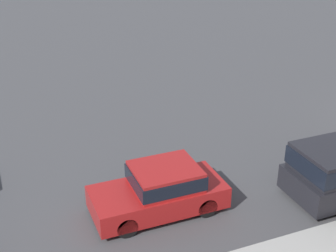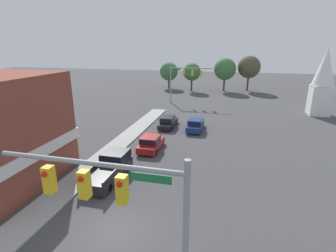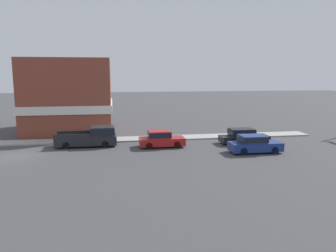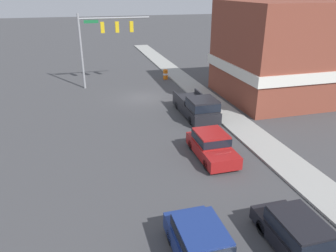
# 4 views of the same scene
# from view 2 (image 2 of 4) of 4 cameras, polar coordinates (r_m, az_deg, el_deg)

# --- Properties ---
(ground_plane) EXTENTS (200.00, 200.00, 0.00)m
(ground_plane) POSITION_cam_2_polar(r_m,az_deg,el_deg) (17.46, -11.35, -21.27)
(ground_plane) COLOR #424244
(sidewalk_curb) EXTENTS (2.40, 60.00, 0.14)m
(sidewalk_curb) POSITION_cam_2_polar(r_m,az_deg,el_deg) (20.20, -26.86, -16.85)
(sidewalk_curb) COLOR #9E9E99
(sidewalk_curb) RESTS_ON ground
(near_signal_assembly) EXTENTS (7.09, 0.49, 7.40)m
(near_signal_assembly) POSITION_cam_2_polar(r_m,az_deg,el_deg) (9.71, -10.30, -16.44)
(near_signal_assembly) COLOR gray
(near_signal_assembly) RESTS_ON ground
(far_signal_assembly) EXTENTS (7.95, 0.49, 7.14)m
(far_signal_assembly) POSITION_cam_2_polar(r_m,az_deg,el_deg) (50.10, 3.64, 10.95)
(far_signal_assembly) COLOR gray
(far_signal_assembly) RESTS_ON ground
(car_lead) EXTENTS (1.92, 4.28, 1.57)m
(car_lead) POSITION_cam_2_polar(r_m,az_deg,el_deg) (27.95, -3.76, -3.65)
(car_lead) COLOR black
(car_lead) RESTS_ON ground
(car_oncoming) EXTENTS (1.84, 4.59, 1.56)m
(car_oncoming) POSITION_cam_2_polar(r_m,az_deg,el_deg) (34.45, 5.98, 0.36)
(car_oncoming) COLOR black
(car_oncoming) RESTS_ON ground
(car_second_ahead) EXTENTS (1.77, 4.88, 1.51)m
(car_second_ahead) POSITION_cam_2_polar(r_m,az_deg,el_deg) (35.65, 0.00, 1.00)
(car_second_ahead) COLOR black
(car_second_ahead) RESTS_ON ground
(pickup_truck_parked) EXTENTS (2.14, 5.75, 1.89)m
(pickup_truck_parked) POSITION_cam_2_polar(r_m,az_deg,el_deg) (22.93, -12.32, -8.60)
(pickup_truck_parked) COLOR black
(pickup_truck_parked) RESTS_ON ground
(church_steeple) EXTENTS (3.27, 3.27, 10.40)m
(church_steeple) POSITION_cam_2_polar(r_m,az_deg,el_deg) (47.65, 30.68, 8.48)
(church_steeple) COLOR white
(church_steeple) RESTS_ON ground
(backdrop_tree_left_far) EXTENTS (4.59, 4.59, 6.57)m
(backdrop_tree_left_far) POSITION_cam_2_polar(r_m,az_deg,el_deg) (67.98, 0.20, 11.79)
(backdrop_tree_left_far) COLOR #4C3823
(backdrop_tree_left_far) RESTS_ON ground
(backdrop_tree_left_mid) EXTENTS (4.20, 4.20, 6.71)m
(backdrop_tree_left_mid) POSITION_cam_2_polar(r_m,az_deg,el_deg) (63.91, 5.22, 11.66)
(backdrop_tree_left_mid) COLOR #4C3823
(backdrop_tree_left_mid) RESTS_ON ground
(backdrop_tree_center) EXTENTS (5.17, 5.17, 7.82)m
(backdrop_tree_center) POSITION_cam_2_polar(r_m,az_deg,el_deg) (65.13, 12.29, 12.01)
(backdrop_tree_center) COLOR #4C3823
(backdrop_tree_center) RESTS_ON ground
(backdrop_tree_right_mid) EXTENTS (5.34, 5.34, 8.34)m
(backdrop_tree_right_mid) POSITION_cam_2_polar(r_m,az_deg,el_deg) (67.11, 17.24, 12.16)
(backdrop_tree_right_mid) COLOR #4C3823
(backdrop_tree_right_mid) RESTS_ON ground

